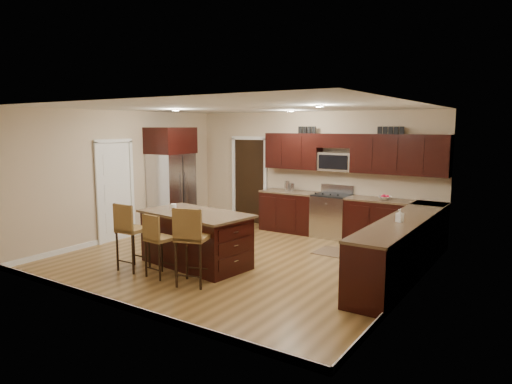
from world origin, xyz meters
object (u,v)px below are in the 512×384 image
Objects in this scene: island at (196,240)px; stool_mid at (157,238)px; range at (332,215)px; stool_right at (191,237)px; stool_left at (129,229)px; refrigerator at (171,178)px.

stool_mid reaches higher than island.
island is 0.87m from stool_mid.
range is 4.18m from stool_mid.
stool_right is at bearing -45.72° from island.
stool_mid is at bearing 161.25° from stool_right.
range is 4.40m from stool_left.
island is at bearing 89.92° from stool_mid.
island is 1.13m from stool_left.
stool_right is at bearing 3.92° from stool_mid.
refrigerator is (-1.49, 2.56, 0.50)m from stool_left.
stool_right is 3.84m from refrigerator.
stool_left is (-1.81, -4.01, 0.23)m from range.
refrigerator reaches higher than range.
stool_mid is (-0.07, -0.84, 0.20)m from island.
stool_left is 0.94× the size of stool_right.
refrigerator reaches higher than island.
stool_right is at bearing -42.18° from refrigerator.
stool_right is 0.51× the size of refrigerator.
refrigerator is at bearing 119.65° from stool_right.
island is at bearing -38.11° from refrigerator.
stool_mid is 0.72m from stool_right.
range is 0.98× the size of stool_left.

